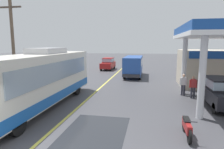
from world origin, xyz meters
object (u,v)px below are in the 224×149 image
Objects in this scene: coach_bus_main at (40,80)px; pedestrian_near_pump at (183,83)px; minibus_opposing_lane at (133,65)px; car_trailing_behind_bus at (108,63)px; car_at_pump at (221,91)px; motorcycle_parked_forecourt at (187,127)px; pedestrian_by_shop at (193,86)px.

pedestrian_near_pump is (9.30, 4.61, -0.79)m from coach_bus_main.
minibus_opposing_lane is 7.52m from car_trailing_behind_bus.
coach_bus_main is 10.41m from pedestrian_near_pump.
pedestrian_near_pump is (-1.87, 2.44, -0.08)m from car_at_pump.
pedestrian_by_shop is at bearing 76.55° from motorcycle_parked_forecourt.
coach_bus_main is 1.80× the size of minibus_opposing_lane.
minibus_opposing_lane is 9.57m from pedestrian_near_pump.
coach_bus_main is at bearing -110.20° from minibus_opposing_lane.
minibus_opposing_lane is (-6.38, 10.86, 0.46)m from car_at_pump.
motorcycle_parked_forecourt is 1.08× the size of pedestrian_by_shop.
minibus_opposing_lane is 3.69× the size of pedestrian_by_shop.
car_at_pump reaches higher than pedestrian_by_shop.
pedestrian_by_shop is (9.86, 3.84, -0.79)m from coach_bus_main.
pedestrian_by_shop is at bearing -53.83° from pedestrian_near_pump.
car_at_pump is 3.07m from pedestrian_near_pump.
car_trailing_behind_bus reaches higher than pedestrian_by_shop.
car_at_pump is 12.60m from minibus_opposing_lane.
coach_bus_main reaches higher than motorcycle_parked_forecourt.
minibus_opposing_lane is at bearing 69.80° from coach_bus_main.
minibus_opposing_lane is at bearing 120.43° from car_at_pump.
pedestrian_near_pump is 1.00× the size of pedestrian_by_shop.
motorcycle_parked_forecourt is at bearing -77.37° from minibus_opposing_lane.
minibus_opposing_lane reaches higher than motorcycle_parked_forecourt.
pedestrian_near_pump reaches higher than motorcycle_parked_forecourt.
pedestrian_near_pump is at bearing 82.21° from motorcycle_parked_forecourt.
coach_bus_main is 19.10m from car_trailing_behind_bus.
minibus_opposing_lane is 16.11m from motorcycle_parked_forecourt.
minibus_opposing_lane is at bearing -53.77° from car_trailing_behind_bus.
car_at_pump is 0.69× the size of minibus_opposing_lane.
minibus_opposing_lane reaches higher than pedestrian_near_pump.
car_at_pump is 2.33× the size of motorcycle_parked_forecourt.
minibus_opposing_lane is 1.46× the size of car_trailing_behind_bus.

